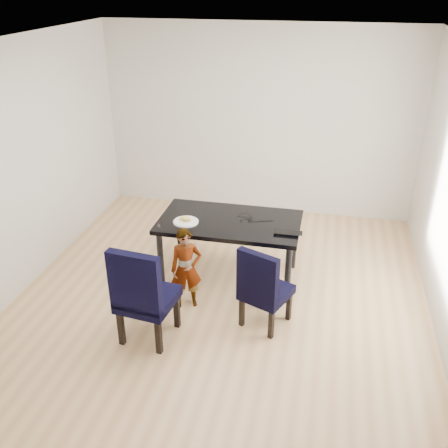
% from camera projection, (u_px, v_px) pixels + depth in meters
% --- Properties ---
extents(floor, '(4.50, 5.00, 0.01)m').
position_uv_depth(floor, '(220.00, 300.00, 5.56)').
color(floor, tan).
rests_on(floor, ground).
extents(ceiling, '(4.50, 5.00, 0.01)m').
position_uv_depth(ceiling, '(219.00, 44.00, 4.33)').
color(ceiling, white).
rests_on(ceiling, wall_back).
extents(wall_back, '(4.50, 0.01, 2.70)m').
position_uv_depth(wall_back, '(258.00, 122.00, 7.13)').
color(wall_back, beige).
rests_on(wall_back, ground).
extents(wall_front, '(4.50, 0.01, 2.70)m').
position_uv_depth(wall_front, '(120.00, 359.00, 2.76)').
color(wall_front, silver).
rests_on(wall_front, ground).
extents(wall_left, '(0.01, 5.00, 2.70)m').
position_uv_depth(wall_left, '(16.00, 171.00, 5.38)').
color(wall_left, white).
rests_on(wall_left, ground).
extents(dining_table, '(1.60, 0.90, 0.75)m').
position_uv_depth(dining_table, '(229.00, 249.00, 5.82)').
color(dining_table, black).
rests_on(dining_table, floor).
extents(chair_left, '(0.56, 0.58, 1.05)m').
position_uv_depth(chair_left, '(147.00, 291.00, 4.79)').
color(chair_left, black).
rests_on(chair_left, floor).
extents(chair_right, '(0.58, 0.59, 0.91)m').
position_uv_depth(chair_right, '(267.00, 285.00, 5.00)').
color(chair_right, black).
rests_on(chair_right, floor).
extents(child, '(0.39, 0.33, 0.92)m').
position_uv_depth(child, '(186.00, 269.00, 5.28)').
color(child, '#FF4F15').
rests_on(child, floor).
extents(plate, '(0.38, 0.38, 0.02)m').
position_uv_depth(plate, '(186.00, 222.00, 5.60)').
color(plate, white).
rests_on(plate, dining_table).
extents(sandwich, '(0.14, 0.07, 0.05)m').
position_uv_depth(sandwich, '(185.00, 219.00, 5.59)').
color(sandwich, gold).
rests_on(sandwich, plate).
extents(laptop, '(0.31, 0.20, 0.02)m').
position_uv_depth(laptop, '(288.00, 231.00, 5.39)').
color(laptop, black).
rests_on(laptop, dining_table).
extents(cable_tangle, '(0.18, 0.18, 0.01)m').
position_uv_depth(cable_tangle, '(246.00, 221.00, 5.64)').
color(cable_tangle, black).
rests_on(cable_tangle, dining_table).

